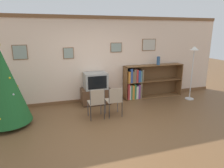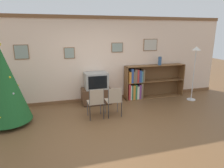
{
  "view_description": "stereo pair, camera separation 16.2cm",
  "coord_description": "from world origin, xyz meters",
  "px_view_note": "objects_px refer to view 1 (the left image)",
  "views": [
    {
      "loc": [
        -1.37,
        -3.98,
        2.23
      ],
      "look_at": [
        0.31,
        1.2,
        0.79
      ],
      "focal_mm": 32.0,
      "sensor_mm": 36.0,
      "label": 1
    },
    {
      "loc": [
        -1.21,
        -4.03,
        2.23
      ],
      "look_at": [
        0.31,
        1.2,
        0.79
      ],
      "focal_mm": 32.0,
      "sensor_mm": 36.0,
      "label": 2
    }
  ],
  "objects_px": {
    "television": "(95,81)",
    "vase": "(158,61)",
    "bookshelf": "(142,83)",
    "folding_chair_right": "(115,100)",
    "christmas_tree": "(4,86)",
    "folding_chair_left": "(97,102)",
    "tv_console": "(96,96)",
    "standing_lamp": "(193,59)"
  },
  "relations": [
    {
      "from": "christmas_tree",
      "to": "tv_console",
      "type": "xyz_separation_m",
      "value": [
        2.38,
        0.83,
        -0.74
      ]
    },
    {
      "from": "bookshelf",
      "to": "vase",
      "type": "relative_size",
      "value": 7.44
    },
    {
      "from": "tv_console",
      "to": "vase",
      "type": "distance_m",
      "value": 2.44
    },
    {
      "from": "christmas_tree",
      "to": "folding_chair_left",
      "type": "bearing_deg",
      "value": -8.15
    },
    {
      "from": "christmas_tree",
      "to": "standing_lamp",
      "type": "distance_m",
      "value": 5.54
    },
    {
      "from": "tv_console",
      "to": "television",
      "type": "distance_m",
      "value": 0.5
    },
    {
      "from": "folding_chair_right",
      "to": "vase",
      "type": "relative_size",
      "value": 2.87
    },
    {
      "from": "folding_chair_left",
      "to": "folding_chair_right",
      "type": "height_order",
      "value": "same"
    },
    {
      "from": "television",
      "to": "vase",
      "type": "height_order",
      "value": "vase"
    },
    {
      "from": "vase",
      "to": "tv_console",
      "type": "bearing_deg",
      "value": -178.68
    },
    {
      "from": "bookshelf",
      "to": "standing_lamp",
      "type": "distance_m",
      "value": 1.82
    },
    {
      "from": "tv_console",
      "to": "standing_lamp",
      "type": "distance_m",
      "value": 3.37
    },
    {
      "from": "television",
      "to": "christmas_tree",
      "type": "bearing_deg",
      "value": -160.83
    },
    {
      "from": "bookshelf",
      "to": "christmas_tree",
      "type": "bearing_deg",
      "value": -167.05
    },
    {
      "from": "standing_lamp",
      "to": "bookshelf",
      "type": "bearing_deg",
      "value": 156.22
    },
    {
      "from": "tv_console",
      "to": "bookshelf",
      "type": "distance_m",
      "value": 1.68
    },
    {
      "from": "television",
      "to": "folding_chair_left",
      "type": "relative_size",
      "value": 0.85
    },
    {
      "from": "television",
      "to": "bookshelf",
      "type": "distance_m",
      "value": 1.67
    },
    {
      "from": "standing_lamp",
      "to": "television",
      "type": "bearing_deg",
      "value": 170.0
    },
    {
      "from": "vase",
      "to": "folding_chair_right",
      "type": "bearing_deg",
      "value": -148.84
    },
    {
      "from": "folding_chair_left",
      "to": "bookshelf",
      "type": "distance_m",
      "value": 2.27
    },
    {
      "from": "television",
      "to": "folding_chair_right",
      "type": "bearing_deg",
      "value": -77.8
    },
    {
      "from": "folding_chair_right",
      "to": "folding_chair_left",
      "type": "bearing_deg",
      "value": 180.0
    },
    {
      "from": "television",
      "to": "vase",
      "type": "distance_m",
      "value": 2.27
    },
    {
      "from": "folding_chair_right",
      "to": "bookshelf",
      "type": "xyz_separation_m",
      "value": [
        1.41,
        1.23,
        0.06
      ]
    },
    {
      "from": "folding_chair_right",
      "to": "vase",
      "type": "bearing_deg",
      "value": 31.16
    },
    {
      "from": "bookshelf",
      "to": "vase",
      "type": "xyz_separation_m",
      "value": [
        0.56,
        -0.05,
        0.74
      ]
    },
    {
      "from": "christmas_tree",
      "to": "folding_chair_left",
      "type": "relative_size",
      "value": 2.44
    },
    {
      "from": "television",
      "to": "vase",
      "type": "bearing_deg",
      "value": 1.39
    },
    {
      "from": "folding_chair_right",
      "to": "television",
      "type": "bearing_deg",
      "value": 102.2
    },
    {
      "from": "folding_chair_left",
      "to": "folding_chair_right",
      "type": "distance_m",
      "value": 0.49
    },
    {
      "from": "folding_chair_right",
      "to": "standing_lamp",
      "type": "height_order",
      "value": "standing_lamp"
    },
    {
      "from": "television",
      "to": "vase",
      "type": "relative_size",
      "value": 2.44
    },
    {
      "from": "television",
      "to": "standing_lamp",
      "type": "xyz_separation_m",
      "value": [
        3.13,
        -0.55,
        0.61
      ]
    },
    {
      "from": "tv_console",
      "to": "bookshelf",
      "type": "relative_size",
      "value": 0.43
    },
    {
      "from": "television",
      "to": "folding_chair_left",
      "type": "distance_m",
      "value": 1.19
    },
    {
      "from": "tv_console",
      "to": "christmas_tree",
      "type": "bearing_deg",
      "value": -160.78
    },
    {
      "from": "tv_console",
      "to": "vase",
      "type": "xyz_separation_m",
      "value": [
        2.21,
        0.05,
        1.02
      ]
    },
    {
      "from": "television",
      "to": "bookshelf",
      "type": "xyz_separation_m",
      "value": [
        1.65,
        0.1,
        -0.22
      ]
    },
    {
      "from": "folding_chair_right",
      "to": "vase",
      "type": "height_order",
      "value": "vase"
    },
    {
      "from": "tv_console",
      "to": "bookshelf",
      "type": "xyz_separation_m",
      "value": [
        1.65,
        0.1,
        0.28
      ]
    },
    {
      "from": "tv_console",
      "to": "bookshelf",
      "type": "bearing_deg",
      "value": 3.36
    }
  ]
}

